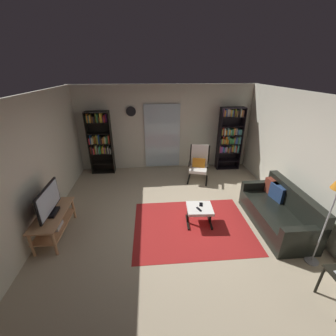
# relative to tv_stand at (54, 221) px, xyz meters

# --- Properties ---
(ground_plane) EXTENTS (7.02, 7.02, 0.00)m
(ground_plane) POSITION_rel_tv_stand_xyz_m (2.38, 0.23, -0.33)
(ground_plane) COLOR tan
(wall_back) EXTENTS (5.60, 0.06, 2.60)m
(wall_back) POSITION_rel_tv_stand_xyz_m (2.38, 3.13, 0.97)
(wall_back) COLOR beige
(wall_back) RESTS_ON ground
(wall_left) EXTENTS (0.06, 6.00, 2.60)m
(wall_left) POSITION_rel_tv_stand_xyz_m (-0.32, 0.23, 0.97)
(wall_left) COLOR beige
(wall_left) RESTS_ON ground
(wall_right) EXTENTS (0.06, 6.00, 2.60)m
(wall_right) POSITION_rel_tv_stand_xyz_m (5.08, 0.23, 0.97)
(wall_right) COLOR beige
(wall_right) RESTS_ON ground
(glass_door_panel) EXTENTS (1.10, 0.01, 2.00)m
(glass_door_panel) POSITION_rel_tv_stand_xyz_m (2.29, 3.06, 0.72)
(glass_door_panel) COLOR silver
(area_rug) EXTENTS (2.40, 1.84, 0.01)m
(area_rug) POSITION_rel_tv_stand_xyz_m (2.72, 0.03, -0.33)
(area_rug) COLOR #A82120
(area_rug) RESTS_ON ground
(tv_stand) EXTENTS (0.49, 1.15, 0.51)m
(tv_stand) POSITION_rel_tv_stand_xyz_m (0.00, 0.00, 0.00)
(tv_stand) COLOR tan
(tv_stand) RESTS_ON ground
(television) EXTENTS (0.20, 0.87, 0.56)m
(television) POSITION_rel_tv_stand_xyz_m (0.00, 0.01, 0.44)
(television) COLOR black
(television) RESTS_ON tv_stand
(bookshelf_near_tv) EXTENTS (0.69, 0.30, 1.90)m
(bookshelf_near_tv) POSITION_rel_tv_stand_xyz_m (0.40, 2.88, 0.70)
(bookshelf_near_tv) COLOR black
(bookshelf_near_tv) RESTS_ON ground
(bookshelf_near_sofa) EXTENTS (0.72, 0.30, 1.96)m
(bookshelf_near_sofa) POSITION_rel_tv_stand_xyz_m (4.39, 2.85, 0.73)
(bookshelf_near_sofa) COLOR black
(bookshelf_near_sofa) RESTS_ON ground
(leather_sofa) EXTENTS (0.81, 1.77, 0.84)m
(leather_sofa) POSITION_rel_tv_stand_xyz_m (4.49, -0.05, -0.03)
(leather_sofa) COLOR black
(leather_sofa) RESTS_ON ground
(lounge_armchair) EXTENTS (0.72, 0.78, 1.02)m
(lounge_armchair) POSITION_rel_tv_stand_xyz_m (3.29, 2.14, 0.20)
(lounge_armchair) COLOR black
(lounge_armchair) RESTS_ON ground
(ottoman) EXTENTS (0.55, 0.51, 0.40)m
(ottoman) POSITION_rel_tv_stand_xyz_m (2.88, 0.13, -0.01)
(ottoman) COLOR white
(ottoman) RESTS_ON ground
(tv_remote) EXTENTS (0.09, 0.15, 0.02)m
(tv_remote) POSITION_rel_tv_stand_xyz_m (2.84, 0.05, 0.07)
(tv_remote) COLOR black
(tv_remote) RESTS_ON ottoman
(cell_phone) EXTENTS (0.10, 0.15, 0.01)m
(cell_phone) POSITION_rel_tv_stand_xyz_m (2.93, 0.22, 0.07)
(cell_phone) COLOR black
(cell_phone) RESTS_ON ottoman
(wall_clock) EXTENTS (0.29, 0.03, 0.29)m
(wall_clock) POSITION_rel_tv_stand_xyz_m (1.37, 3.05, 1.52)
(wall_clock) COLOR silver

